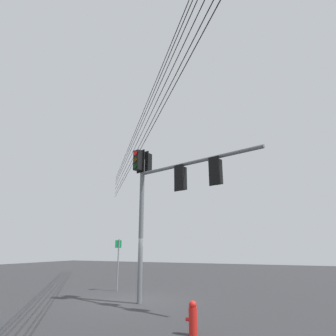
{
  "coord_description": "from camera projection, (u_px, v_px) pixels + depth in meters",
  "views": [
    {
      "loc": [
        6.5,
        -11.2,
        2.13
      ],
      "look_at": [
        1.91,
        -0.86,
        5.3
      ],
      "focal_mm": 30.49,
      "sensor_mm": 36.0,
      "label": 1
    }
  ],
  "objects": [
    {
      "name": "signal_mast_assembly",
      "position": [
        163.0,
        186.0,
        11.72
      ],
      "size": [
        5.63,
        2.11,
        6.37
      ],
      "color": "slate",
      "rests_on": "ground"
    },
    {
      "name": "route_sign_primary",
      "position": [
        118.0,
        258.0,
        14.94
      ],
      "size": [
        0.15,
        0.38,
        2.57
      ],
      "color": "slate",
      "rests_on": "ground"
    },
    {
      "name": "overhead_wire_span",
      "position": [
        139.0,
        135.0,
        14.38
      ],
      "size": [
        16.28,
        19.85,
        1.96
      ],
      "color": "black"
    },
    {
      "name": "fire_hydrant",
      "position": [
        193.0,
        318.0,
        7.28
      ],
      "size": [
        0.3,
        0.22,
        0.81
      ],
      "color": "red",
      "rests_on": "ground"
    },
    {
      "name": "ground_plane",
      "position": [
        134.0,
        301.0,
        11.82
      ],
      "size": [
        60.0,
        60.0,
        0.0
      ],
      "primitive_type": "plane",
      "color": "#2D2D30"
    }
  ]
}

